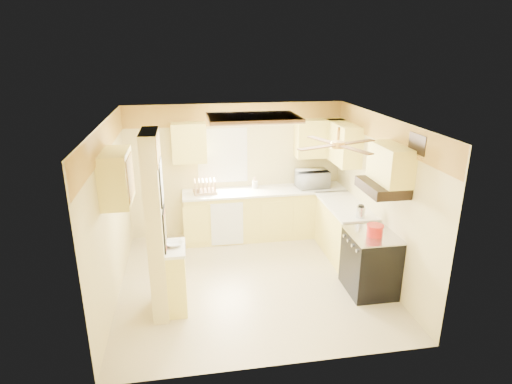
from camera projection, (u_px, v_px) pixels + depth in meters
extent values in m
plane|color=#C7B58A|center=(252.00, 280.00, 6.67)|extent=(4.00, 4.00, 0.00)
plane|color=white|center=(252.00, 121.00, 5.86)|extent=(4.00, 4.00, 0.00)
plane|color=#DECC87|center=(236.00, 170.00, 8.04)|extent=(4.00, 0.00, 4.00)
plane|color=#DECC87|center=(280.00, 269.00, 4.49)|extent=(4.00, 0.00, 4.00)
plane|color=#DECC87|center=(110.00, 214.00, 5.95)|extent=(0.00, 3.80, 3.80)
plane|color=#DECC87|center=(380.00, 198.00, 6.58)|extent=(0.00, 3.80, 3.80)
cube|color=#FBCA49|center=(235.00, 115.00, 7.68)|extent=(4.00, 0.02, 0.40)
cube|color=#DECC87|center=(156.00, 227.00, 5.54)|extent=(0.20, 0.70, 2.50)
cube|color=#FFEA63|center=(177.00, 279.00, 5.84)|extent=(0.25, 0.55, 0.90)
cube|color=white|center=(175.00, 248.00, 5.68)|extent=(0.28, 0.58, 0.04)
cube|color=#FFEA63|center=(265.00, 214.00, 8.10)|extent=(3.00, 0.60, 0.90)
cube|color=#FFEA63|center=(344.00, 231.00, 7.35)|extent=(0.60, 1.40, 0.90)
cube|color=white|center=(265.00, 191.00, 7.93)|extent=(3.04, 0.64, 0.04)
cube|color=white|center=(345.00, 206.00, 7.20)|extent=(0.64, 1.44, 0.04)
cube|color=white|center=(227.00, 224.00, 7.69)|extent=(0.58, 0.02, 0.80)
cube|color=white|center=(223.00, 156.00, 7.89)|extent=(0.92, 0.02, 1.02)
cube|color=white|center=(223.00, 156.00, 7.89)|extent=(0.80, 0.02, 0.90)
cube|color=#FFEA63|center=(189.00, 143.00, 7.55)|extent=(0.60, 0.35, 0.70)
cube|color=#FFEA63|center=(320.00, 138.00, 7.92)|extent=(0.90, 0.35, 0.70)
cube|color=#FFEA63|center=(343.00, 143.00, 7.52)|extent=(0.35, 1.00, 0.70)
cube|color=#FFEA63|center=(116.00, 177.00, 5.55)|extent=(0.35, 0.75, 0.70)
cube|color=#FFEA63|center=(390.00, 164.00, 5.81)|extent=(0.35, 0.76, 0.52)
cube|color=black|center=(370.00, 263.00, 6.27)|extent=(0.65, 0.76, 0.90)
cube|color=silver|center=(373.00, 235.00, 6.13)|extent=(0.66, 0.77, 0.02)
cylinder|color=silver|center=(357.00, 251.00, 5.87)|extent=(0.03, 0.05, 0.05)
cylinder|color=silver|center=(353.00, 245.00, 6.03)|extent=(0.03, 0.05, 0.05)
cylinder|color=silver|center=(348.00, 241.00, 6.18)|extent=(0.03, 0.05, 0.05)
cylinder|color=silver|center=(344.00, 236.00, 6.34)|extent=(0.03, 0.05, 0.05)
cube|color=black|center=(382.00, 187.00, 5.90)|extent=(0.50, 0.76, 0.14)
cube|color=black|center=(161.00, 182.00, 5.37)|extent=(0.02, 0.42, 0.57)
cube|color=white|center=(162.00, 182.00, 5.37)|extent=(0.01, 0.37, 0.52)
cube|color=black|center=(165.00, 230.00, 5.58)|extent=(0.02, 0.42, 0.57)
cube|color=yellow|center=(165.00, 229.00, 5.58)|extent=(0.01, 0.37, 0.52)
cube|color=brown|center=(253.00, 118.00, 6.36)|extent=(1.35, 0.95, 0.06)
cube|color=white|center=(253.00, 119.00, 6.36)|extent=(1.15, 0.75, 0.02)
cylinder|color=gold|center=(338.00, 134.00, 5.39)|extent=(0.04, 0.04, 0.16)
cylinder|color=gold|center=(338.00, 145.00, 5.44)|extent=(0.18, 0.18, 0.08)
cube|color=brown|center=(357.00, 142.00, 5.58)|extent=(0.55, 0.28, 0.01)
cube|color=brown|center=(322.00, 140.00, 5.70)|extent=(0.28, 0.55, 0.01)
cube|color=brown|center=(318.00, 147.00, 5.29)|extent=(0.55, 0.28, 0.01)
cube|color=brown|center=(355.00, 150.00, 5.17)|extent=(0.28, 0.55, 0.01)
cube|color=black|center=(417.00, 144.00, 5.40)|extent=(0.02, 0.40, 0.25)
imported|color=white|center=(312.00, 179.00, 8.03)|extent=(0.60, 0.42, 0.33)
imported|color=white|center=(175.00, 244.00, 5.70)|extent=(0.25, 0.25, 0.06)
cylinder|color=red|center=(375.00, 231.00, 6.05)|extent=(0.22, 0.22, 0.14)
cylinder|color=red|center=(375.00, 226.00, 6.03)|extent=(0.24, 0.24, 0.02)
cylinder|color=silver|center=(361.00, 212.00, 6.63)|extent=(0.13, 0.13, 0.18)
cylinder|color=black|center=(361.00, 206.00, 6.59)|extent=(0.09, 0.09, 0.03)
cube|color=tan|center=(205.00, 192.00, 7.76)|extent=(0.43, 0.33, 0.04)
cube|color=tan|center=(195.00, 187.00, 7.70)|extent=(0.02, 0.28, 0.24)
cube|color=tan|center=(199.00, 187.00, 7.72)|extent=(0.02, 0.28, 0.24)
cube|color=tan|center=(203.00, 187.00, 7.73)|extent=(0.02, 0.28, 0.24)
cube|color=tan|center=(207.00, 186.00, 7.74)|extent=(0.02, 0.28, 0.24)
cube|color=tan|center=(211.00, 186.00, 7.75)|extent=(0.02, 0.28, 0.24)
cube|color=tan|center=(215.00, 186.00, 7.76)|extent=(0.02, 0.28, 0.24)
cylinder|color=white|center=(199.00, 187.00, 7.72)|extent=(0.02, 0.24, 0.24)
cylinder|color=white|center=(207.00, 186.00, 7.74)|extent=(0.02, 0.24, 0.24)
cylinder|color=white|center=(255.00, 184.00, 8.02)|extent=(0.11, 0.11, 0.14)
cylinder|color=tan|center=(256.00, 182.00, 8.01)|extent=(0.01, 0.01, 0.21)
cylinder|color=tan|center=(255.00, 182.00, 8.02)|extent=(0.01, 0.01, 0.21)
cylinder|color=tan|center=(254.00, 183.00, 8.00)|extent=(0.01, 0.01, 0.21)
cylinder|color=tan|center=(255.00, 183.00, 7.99)|extent=(0.01, 0.01, 0.21)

